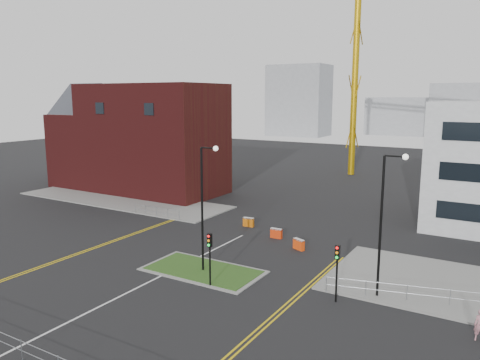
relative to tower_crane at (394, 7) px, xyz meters
The scene contains 24 objects.
ground 59.24m from the tower_crane, 94.03° to the right, with size 200.00×200.00×0.00m, color black.
pavement_left 46.75m from the tower_crane, 127.00° to the right, with size 28.00×8.00×0.12m, color slate.
island_kerb 52.00m from the tower_crane, 92.22° to the right, with size 8.60×4.60×0.08m, color slate.
grass_island 51.99m from the tower_crane, 92.22° to the right, with size 8.00×4.00×0.12m, color #274B19.
brick_building 41.23m from the tower_crane, 136.31° to the right, with size 24.20×10.07×14.24m.
tower_crane is the anchor object (origin of this frame).
streetlamp_island 49.63m from the tower_crane, 91.95° to the right, with size 1.46×0.36×9.18m.
streetlamp_right_near 48.90m from the tower_crane, 76.50° to the right, with size 1.46×0.36×9.18m.
traffic_light_island 52.62m from the tower_crane, 89.72° to the right, with size 0.28×0.33×3.65m.
traffic_light_right 51.48m from the tower_crane, 79.76° to the right, with size 0.28×0.33×3.65m.
railing_front 64.42m from the tower_crane, 93.62° to the right, with size 24.05×0.05×1.10m.
railing_left 45.53m from the tower_crane, 112.56° to the right, with size 6.05×0.05×1.10m.
centre_line 57.44m from the tower_crane, 94.18° to the right, with size 0.15×30.00×0.01m, color silver.
yellow_left_a 51.84m from the tower_crane, 106.34° to the right, with size 0.12×24.00×0.01m, color gold.
yellow_left_b 51.77m from the tower_crane, 105.98° to the right, with size 0.12×24.00×0.01m, color gold.
yellow_right_a 54.05m from the tower_crane, 83.13° to the right, with size 0.12×20.00×0.01m, color gold.
yellow_right_b 54.08m from the tower_crane, 82.77° to the right, with size 0.12×20.00×0.01m, color gold.
skyline_a 80.81m from the tower_crane, 123.37° to the left, with size 18.00×12.00×22.00m, color gray.
skyline_b 78.59m from the tower_crane, 85.34° to the left, with size 24.00×12.00×16.00m, color gray.
skyline_d 89.32m from the tower_crane, 97.75° to the left, with size 30.00×12.00×12.00m, color gray.
pedestrian 54.63m from the tower_crane, 70.67° to the right, with size 0.62×0.41×1.70m, color #C17D87.
barrier_left 41.96m from the tower_crane, 98.06° to the right, with size 1.09×0.45×0.89m.
barrier_mid 43.32m from the tower_crane, 91.23° to the right, with size 1.05×0.37×0.88m.
barrier_right 44.93m from the tower_crane, 86.60° to the right, with size 1.11×0.76×0.89m.
Camera 1 is at (20.77, -18.25, 12.52)m, focal length 35.00 mm.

